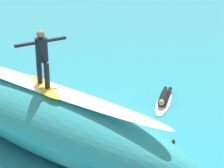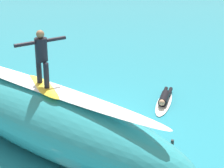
% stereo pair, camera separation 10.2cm
% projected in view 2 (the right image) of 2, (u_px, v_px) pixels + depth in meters
% --- Properties ---
extents(ground_plane, '(120.00, 120.00, 0.00)m').
position_uv_depth(ground_plane, '(74.00, 122.00, 13.60)').
color(ground_plane, teal).
extents(wave_crest, '(9.69, 5.00, 1.89)m').
position_uv_depth(wave_crest, '(45.00, 119.00, 11.69)').
color(wave_crest, teal).
rests_on(wave_crest, ground_plane).
extents(wave_foam_lip, '(7.91, 3.29, 0.08)m').
position_uv_depth(wave_foam_lip, '(43.00, 87.00, 11.32)').
color(wave_foam_lip, white).
rests_on(wave_foam_lip, wave_crest).
extents(surfboard_riding, '(1.99, 1.66, 0.09)m').
position_uv_depth(surfboard_riding, '(44.00, 86.00, 11.32)').
color(surfboard_riding, yellow).
rests_on(surfboard_riding, wave_crest).
extents(surfer_riding, '(0.93, 1.22, 1.52)m').
position_uv_depth(surfer_riding, '(41.00, 54.00, 10.98)').
color(surfer_riding, black).
rests_on(surfer_riding, surfboard_riding).
extents(surfboard_paddling, '(0.68, 2.31, 0.06)m').
position_uv_depth(surfboard_paddling, '(164.00, 103.00, 14.94)').
color(surfboard_paddling, silver).
rests_on(surfboard_paddling, ground_plane).
extents(surfer_paddling, '(0.45, 1.82, 0.33)m').
position_uv_depth(surfer_paddling, '(165.00, 97.00, 15.00)').
color(surfer_paddling, black).
rests_on(surfer_paddling, surfboard_paddling).
extents(foam_patch_mid, '(1.22, 1.08, 0.13)m').
position_uv_depth(foam_patch_mid, '(41.00, 88.00, 16.18)').
color(foam_patch_mid, white).
rests_on(foam_patch_mid, ground_plane).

